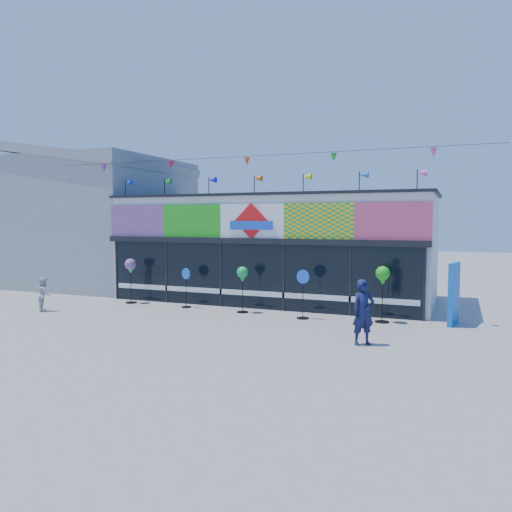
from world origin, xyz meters
The scene contains 11 objects.
ground centered at (0.00, 0.00, 0.00)m, with size 80.00×80.00×0.00m, color gray.
kite_shop centered at (0.00, 5.94, 2.05)m, with size 16.00×5.70×5.31m.
neighbour_building centered at (-10.00, 7.00, 3.20)m, with size 8.18×7.20×6.87m.
blue_sign centered at (6.66, 3.14, 0.94)m, with size 0.33×0.94×1.87m.
spinner_0 centered at (-4.67, 2.76, 1.35)m, with size 0.43×0.43×1.69m.
spinner_1 centered at (-2.25, 2.71, 0.75)m, with size 0.39×0.36×1.42m.
spinner_2 centered at (0.01, 2.58, 1.26)m, with size 0.40×0.40×1.57m.
spinner_3 centered at (2.21, 2.33, 0.83)m, with size 0.44×0.40×1.56m.
spinner_4 centered at (4.63, 2.69, 1.39)m, with size 0.44×0.44×1.74m.
adult_man centered at (4.58, -0.29, 0.83)m, with size 0.60×0.40×1.65m, color #14173E.
child centered at (-6.46, 0.28, 0.58)m, with size 0.57×0.33×1.17m, color silver.
Camera 1 is at (6.74, -12.76, 3.14)m, focal length 35.00 mm.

